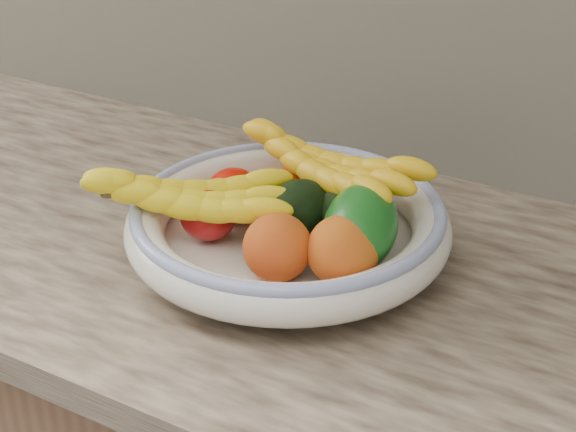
# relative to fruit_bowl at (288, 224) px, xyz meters

# --- Properties ---
(fruit_bowl) EXTENTS (0.39, 0.39, 0.08)m
(fruit_bowl) POSITION_rel_fruit_bowl_xyz_m (0.00, 0.00, 0.00)
(fruit_bowl) COLOR silver
(fruit_bowl) RESTS_ON kitchen_counter
(clementine_back_left) EXTENTS (0.06, 0.06, 0.05)m
(clementine_back_left) POSITION_rel_fruit_bowl_xyz_m (-0.04, 0.09, 0.01)
(clementine_back_left) COLOR #FF4F05
(clementine_back_left) RESTS_ON fruit_bowl
(clementine_back_right) EXTENTS (0.07, 0.07, 0.05)m
(clementine_back_right) POSITION_rel_fruit_bowl_xyz_m (0.03, 0.10, 0.01)
(clementine_back_right) COLOR orange
(clementine_back_right) RESTS_ON fruit_bowl
(tomato_left) EXTENTS (0.07, 0.07, 0.06)m
(tomato_left) POSITION_rel_fruit_bowl_xyz_m (-0.09, 0.02, 0.01)
(tomato_left) COLOR #C40C00
(tomato_left) RESTS_ON fruit_bowl
(tomato_near_left) EXTENTS (0.09, 0.09, 0.06)m
(tomato_near_left) POSITION_rel_fruit_bowl_xyz_m (-0.08, -0.05, 0.01)
(tomato_near_left) COLOR #A91112
(tomato_near_left) RESTS_ON fruit_bowl
(avocado_center) EXTENTS (0.08, 0.12, 0.08)m
(avocado_center) POSITION_rel_fruit_bowl_xyz_m (0.01, 0.01, 0.02)
(avocado_center) COLOR black
(avocado_center) RESTS_ON fruit_bowl
(avocado_right) EXTENTS (0.09, 0.11, 0.06)m
(avocado_right) POSITION_rel_fruit_bowl_xyz_m (0.06, 0.05, 0.02)
(avocado_right) COLOR black
(avocado_right) RESTS_ON fruit_bowl
(green_mango) EXTENTS (0.14, 0.16, 0.11)m
(green_mango) POSITION_rel_fruit_bowl_xyz_m (0.10, -0.01, 0.03)
(green_mango) COLOR #0F5313
(green_mango) RESTS_ON fruit_bowl
(peach_front) EXTENTS (0.08, 0.08, 0.08)m
(peach_front) POSITION_rel_fruit_bowl_xyz_m (0.03, -0.08, 0.02)
(peach_front) COLOR orange
(peach_front) RESTS_ON fruit_bowl
(peach_right) EXTENTS (0.08, 0.08, 0.08)m
(peach_right) POSITION_rel_fruit_bowl_xyz_m (0.10, -0.05, 0.02)
(peach_right) COLOR orange
(peach_right) RESTS_ON fruit_bowl
(banana_bunch_back) EXTENTS (0.30, 0.17, 0.08)m
(banana_bunch_back) POSITION_rel_fruit_bowl_xyz_m (0.01, 0.08, 0.04)
(banana_bunch_back) COLOR yellow
(banana_bunch_back) RESTS_ON fruit_bowl
(banana_bunch_front) EXTENTS (0.28, 0.22, 0.07)m
(banana_bunch_front) POSITION_rel_fruit_bowl_xyz_m (-0.10, -0.06, 0.03)
(banana_bunch_front) COLOR yellow
(banana_bunch_front) RESTS_ON fruit_bowl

